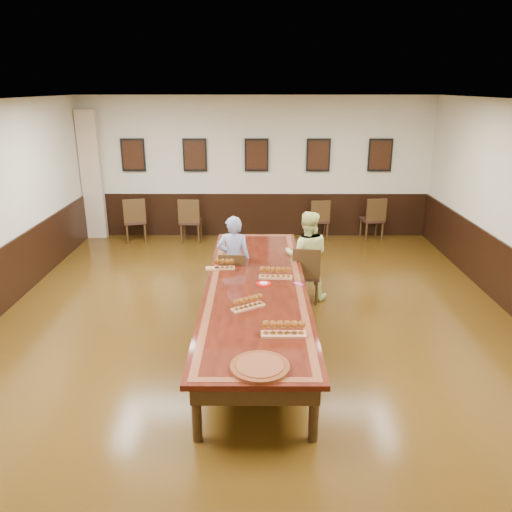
{
  "coord_description": "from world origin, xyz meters",
  "views": [
    {
      "loc": [
        0.02,
        -6.48,
        3.39
      ],
      "look_at": [
        0.0,
        0.5,
        1.0
      ],
      "focal_mm": 35.0,
      "sensor_mm": 36.0,
      "label": 1
    }
  ],
  "objects_px": {
    "spare_chair_c": "(318,219)",
    "person_man": "(234,260)",
    "chair_man": "(233,278)",
    "person_woman": "(307,255)",
    "conference_table": "(256,294)",
    "spare_chair_b": "(191,220)",
    "chair_woman": "(306,273)",
    "spare_chair_a": "(135,220)",
    "spare_chair_d": "(372,218)",
    "carved_platter": "(260,367)"
  },
  "relations": [
    {
      "from": "spare_chair_c",
      "to": "person_man",
      "type": "distance_m",
      "value": 4.05
    },
    {
      "from": "chair_man",
      "to": "person_woman",
      "type": "relative_size",
      "value": 0.62
    },
    {
      "from": "spare_chair_c",
      "to": "conference_table",
      "type": "relative_size",
      "value": 0.19
    },
    {
      "from": "conference_table",
      "to": "spare_chair_b",
      "type": "bearing_deg",
      "value": 108.41
    },
    {
      "from": "chair_woman",
      "to": "spare_chair_c",
      "type": "bearing_deg",
      "value": -93.08
    },
    {
      "from": "conference_table",
      "to": "spare_chair_a",
      "type": "bearing_deg",
      "value": 121.63
    },
    {
      "from": "person_man",
      "to": "conference_table",
      "type": "height_order",
      "value": "person_man"
    },
    {
      "from": "chair_man",
      "to": "chair_woman",
      "type": "xyz_separation_m",
      "value": [
        1.19,
        0.19,
        0.02
      ]
    },
    {
      "from": "chair_woman",
      "to": "spare_chair_d",
      "type": "distance_m",
      "value": 3.97
    },
    {
      "from": "spare_chair_b",
      "to": "chair_man",
      "type": "bearing_deg",
      "value": 109.84
    },
    {
      "from": "chair_man",
      "to": "spare_chair_c",
      "type": "relative_size",
      "value": 0.98
    },
    {
      "from": "chair_man",
      "to": "chair_woman",
      "type": "distance_m",
      "value": 1.2
    },
    {
      "from": "chair_woman",
      "to": "spare_chair_c",
      "type": "distance_m",
      "value": 3.58
    },
    {
      "from": "spare_chair_c",
      "to": "carved_platter",
      "type": "height_order",
      "value": "spare_chair_c"
    },
    {
      "from": "conference_table",
      "to": "carved_platter",
      "type": "relative_size",
      "value": 8.13
    },
    {
      "from": "spare_chair_c",
      "to": "person_man",
      "type": "height_order",
      "value": "person_man"
    },
    {
      "from": "person_man",
      "to": "spare_chair_d",
      "type": "bearing_deg",
      "value": -126.58
    },
    {
      "from": "chair_man",
      "to": "person_woman",
      "type": "height_order",
      "value": "person_woman"
    },
    {
      "from": "person_woman",
      "to": "carved_platter",
      "type": "xyz_separation_m",
      "value": [
        -0.79,
        -3.47,
        0.03
      ]
    },
    {
      "from": "person_woman",
      "to": "chair_man",
      "type": "bearing_deg",
      "value": 20.27
    },
    {
      "from": "spare_chair_a",
      "to": "spare_chair_d",
      "type": "bearing_deg",
      "value": 167.19
    },
    {
      "from": "spare_chair_c",
      "to": "conference_table",
      "type": "bearing_deg",
      "value": 69.46
    },
    {
      "from": "conference_table",
      "to": "person_woman",
      "type": "bearing_deg",
      "value": 56.81
    },
    {
      "from": "chair_man",
      "to": "spare_chair_d",
      "type": "distance_m",
      "value": 4.78
    },
    {
      "from": "spare_chair_b",
      "to": "spare_chair_c",
      "type": "relative_size",
      "value": 1.08
    },
    {
      "from": "spare_chair_c",
      "to": "chair_woman",
      "type": "bearing_deg",
      "value": 76.58
    },
    {
      "from": "spare_chair_a",
      "to": "person_woman",
      "type": "bearing_deg",
      "value": 123.32
    },
    {
      "from": "spare_chair_b",
      "to": "person_woman",
      "type": "distance_m",
      "value": 3.97
    },
    {
      "from": "chair_woman",
      "to": "spare_chair_b",
      "type": "bearing_deg",
      "value": -48.27
    },
    {
      "from": "spare_chair_a",
      "to": "person_woman",
      "type": "height_order",
      "value": "person_woman"
    },
    {
      "from": "chair_man",
      "to": "conference_table",
      "type": "xyz_separation_m",
      "value": [
        0.36,
        -0.99,
        0.15
      ]
    },
    {
      "from": "chair_woman",
      "to": "person_woman",
      "type": "bearing_deg",
      "value": -90.0
    },
    {
      "from": "chair_man",
      "to": "spare_chair_a",
      "type": "distance_m",
      "value": 4.23
    },
    {
      "from": "spare_chair_d",
      "to": "person_woman",
      "type": "height_order",
      "value": "person_woman"
    },
    {
      "from": "spare_chair_a",
      "to": "person_man",
      "type": "distance_m",
      "value": 4.16
    },
    {
      "from": "chair_man",
      "to": "chair_woman",
      "type": "height_order",
      "value": "chair_woman"
    },
    {
      "from": "spare_chair_c",
      "to": "spare_chair_d",
      "type": "height_order",
      "value": "spare_chair_d"
    },
    {
      "from": "person_woman",
      "to": "person_man",
      "type": "bearing_deg",
      "value": 15.84
    },
    {
      "from": "spare_chair_d",
      "to": "person_man",
      "type": "xyz_separation_m",
      "value": [
        -3.03,
        -3.6,
        0.24
      ]
    },
    {
      "from": "spare_chair_b",
      "to": "carved_platter",
      "type": "relative_size",
      "value": 1.65
    },
    {
      "from": "spare_chair_b",
      "to": "spare_chair_c",
      "type": "bearing_deg",
      "value": -173.76
    },
    {
      "from": "chair_man",
      "to": "person_woman",
      "type": "distance_m",
      "value": 1.27
    },
    {
      "from": "chair_man",
      "to": "person_woman",
      "type": "xyz_separation_m",
      "value": [
        1.2,
        0.29,
        0.29
      ]
    },
    {
      "from": "person_woman",
      "to": "conference_table",
      "type": "distance_m",
      "value": 1.53
    },
    {
      "from": "spare_chair_a",
      "to": "spare_chair_b",
      "type": "relative_size",
      "value": 1.01
    },
    {
      "from": "spare_chair_b",
      "to": "conference_table",
      "type": "bearing_deg",
      "value": 110.36
    },
    {
      "from": "spare_chair_b",
      "to": "spare_chair_d",
      "type": "relative_size",
      "value": 1.02
    },
    {
      "from": "spare_chair_c",
      "to": "chair_man",
      "type": "bearing_deg",
      "value": 60.59
    },
    {
      "from": "spare_chair_b",
      "to": "carved_platter",
      "type": "height_order",
      "value": "spare_chair_b"
    },
    {
      "from": "chair_man",
      "to": "spare_chair_c",
      "type": "bearing_deg",
      "value": -112.31
    }
  ]
}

